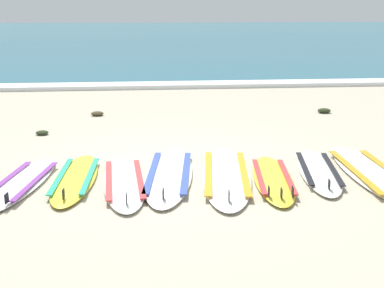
% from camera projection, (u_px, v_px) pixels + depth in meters
% --- Properties ---
extents(ground_plane, '(80.00, 80.00, 0.00)m').
position_uv_depth(ground_plane, '(169.00, 169.00, 6.88)').
color(ground_plane, '#B7AD93').
extents(sea, '(80.00, 60.00, 0.10)m').
position_uv_depth(sea, '(146.00, 33.00, 42.36)').
color(sea, '#23667A').
rests_on(sea, ground).
extents(wave_foam_strip, '(80.00, 0.81, 0.11)m').
position_uv_depth(wave_foam_strip, '(155.00, 85.00, 13.93)').
color(wave_foam_strip, white).
rests_on(wave_foam_strip, ground).
extents(surfboard_0, '(0.84, 2.12, 0.18)m').
position_uv_depth(surfboard_0, '(21.00, 183.00, 6.23)').
color(surfboard_0, white).
rests_on(surfboard_0, ground).
extents(surfboard_1, '(0.58, 2.06, 0.18)m').
position_uv_depth(surfboard_1, '(76.00, 178.00, 6.40)').
color(surfboard_1, yellow).
rests_on(surfboard_1, ground).
extents(surfboard_2, '(0.66, 2.15, 0.18)m').
position_uv_depth(surfboard_2, '(124.00, 181.00, 6.28)').
color(surfboard_2, white).
rests_on(surfboard_2, ground).
extents(surfboard_3, '(0.89, 2.48, 0.18)m').
position_uv_depth(surfboard_3, '(169.00, 174.00, 6.55)').
color(surfboard_3, white).
rests_on(surfboard_3, ground).
extents(surfboard_4, '(0.96, 2.61, 0.18)m').
position_uv_depth(surfboard_4, '(226.00, 175.00, 6.53)').
color(surfboard_4, white).
rests_on(surfboard_4, ground).
extents(surfboard_5, '(0.74, 1.99, 0.18)m').
position_uv_depth(surfboard_5, '(273.00, 179.00, 6.38)').
color(surfboard_5, yellow).
rests_on(surfboard_5, ground).
extents(surfboard_6, '(0.86, 2.08, 0.18)m').
position_uv_depth(surfboard_6, '(318.00, 171.00, 6.70)').
color(surfboard_6, white).
rests_on(surfboard_6, ground).
extents(surfboard_7, '(0.76, 2.61, 0.18)m').
position_uv_depth(surfboard_7, '(371.00, 173.00, 6.60)').
color(surfboard_7, silver).
rests_on(surfboard_7, ground).
extents(seaweed_clump_near_shoreline, '(0.22, 0.17, 0.08)m').
position_uv_depth(seaweed_clump_near_shoreline, '(42.00, 133.00, 8.72)').
color(seaweed_clump_near_shoreline, '#2D381E').
rests_on(seaweed_clump_near_shoreline, ground).
extents(seaweed_clump_mid_sand, '(0.28, 0.22, 0.10)m').
position_uv_depth(seaweed_clump_mid_sand, '(324.00, 111.00, 10.54)').
color(seaweed_clump_mid_sand, '#2D381E').
rests_on(seaweed_clump_mid_sand, ground).
extents(seaweed_clump_by_the_boards, '(0.26, 0.20, 0.09)m').
position_uv_depth(seaweed_clump_by_the_boards, '(97.00, 114.00, 10.27)').
color(seaweed_clump_by_the_boards, '#4C4228').
rests_on(seaweed_clump_by_the_boards, ground).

